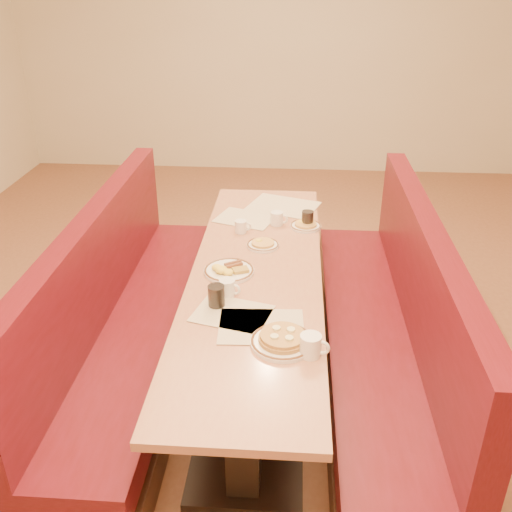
# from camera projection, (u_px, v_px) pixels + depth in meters

# --- Properties ---
(ground) EXTENTS (8.00, 8.00, 0.00)m
(ground) POSITION_uv_depth(u_px,v_px,m) (256.00, 383.00, 3.40)
(ground) COLOR #9E6647
(ground) RESTS_ON ground
(room_envelope) EXTENTS (6.04, 8.04, 2.82)m
(room_envelope) POSITION_uv_depth(u_px,v_px,m) (256.00, 39.00, 2.52)
(room_envelope) COLOR beige
(room_envelope) RESTS_ON ground
(diner_table) EXTENTS (0.70, 2.50, 0.75)m
(diner_table) POSITION_uv_depth(u_px,v_px,m) (256.00, 331.00, 3.23)
(diner_table) COLOR black
(diner_table) RESTS_ON ground
(booth_left) EXTENTS (0.55, 2.50, 1.05)m
(booth_left) POSITION_uv_depth(u_px,v_px,m) (129.00, 327.00, 3.28)
(booth_left) COLOR #4C3326
(booth_left) RESTS_ON ground
(booth_right) EXTENTS (0.55, 2.50, 1.05)m
(booth_right) POSITION_uv_depth(u_px,v_px,m) (386.00, 338.00, 3.19)
(booth_right) COLOR #4C3326
(booth_right) RESTS_ON ground
(placemat_near_left) EXTENTS (0.41, 0.35, 0.00)m
(placemat_near_left) POSITION_uv_depth(u_px,v_px,m) (232.00, 313.00, 2.70)
(placemat_near_left) COLOR beige
(placemat_near_left) RESTS_ON diner_table
(placemat_near_right) EXTENTS (0.40, 0.31, 0.00)m
(placemat_near_right) POSITION_uv_depth(u_px,v_px,m) (261.00, 326.00, 2.60)
(placemat_near_right) COLOR beige
(placemat_near_right) RESTS_ON diner_table
(placemat_far_left) EXTENTS (0.43, 0.37, 0.00)m
(placemat_far_left) POSITION_uv_depth(u_px,v_px,m) (245.00, 218.00, 3.70)
(placemat_far_left) COLOR beige
(placemat_far_left) RESTS_ON diner_table
(placemat_far_right) EXTENTS (0.53, 0.46, 0.00)m
(placemat_far_right) POSITION_uv_depth(u_px,v_px,m) (283.00, 206.00, 3.89)
(placemat_far_right) COLOR beige
(placemat_far_right) RESTS_ON diner_table
(pancake_plate) EXTENTS (0.28, 0.28, 0.06)m
(pancake_plate) POSITION_uv_depth(u_px,v_px,m) (283.00, 340.00, 2.48)
(pancake_plate) COLOR white
(pancake_plate) RESTS_ON diner_table
(eggs_plate) EXTENTS (0.27, 0.27, 0.05)m
(eggs_plate) POSITION_uv_depth(u_px,v_px,m) (229.00, 270.00, 3.05)
(eggs_plate) COLOR white
(eggs_plate) RESTS_ON diner_table
(extra_plate_mid) EXTENTS (0.20, 0.20, 0.04)m
(extra_plate_mid) POSITION_uv_depth(u_px,v_px,m) (306.00, 225.00, 3.58)
(extra_plate_mid) COLOR white
(extra_plate_mid) RESTS_ON diner_table
(extra_plate_far) EXTENTS (0.19, 0.19, 0.04)m
(extra_plate_far) POSITION_uv_depth(u_px,v_px,m) (263.00, 244.00, 3.34)
(extra_plate_far) COLOR white
(extra_plate_far) RESTS_ON diner_table
(coffee_mug_a) EXTENTS (0.13, 0.09, 0.10)m
(coffee_mug_a) POSITION_uv_depth(u_px,v_px,m) (311.00, 345.00, 2.39)
(coffee_mug_a) COLOR white
(coffee_mug_a) RESTS_ON diner_table
(coffee_mug_b) EXTENTS (0.11, 0.08, 0.09)m
(coffee_mug_b) POSITION_uv_depth(u_px,v_px,m) (228.00, 287.00, 2.83)
(coffee_mug_b) COLOR white
(coffee_mug_b) RESTS_ON diner_table
(coffee_mug_c) EXTENTS (0.11, 0.08, 0.09)m
(coffee_mug_c) POSITION_uv_depth(u_px,v_px,m) (277.00, 218.00, 3.60)
(coffee_mug_c) COLOR white
(coffee_mug_c) RESTS_ON diner_table
(coffee_mug_d) EXTENTS (0.10, 0.07, 0.08)m
(coffee_mug_d) POSITION_uv_depth(u_px,v_px,m) (241.00, 226.00, 3.50)
(coffee_mug_d) COLOR white
(coffee_mug_d) RESTS_ON diner_table
(soda_tumbler_near) EXTENTS (0.08, 0.08, 0.11)m
(soda_tumbler_near) POSITION_uv_depth(u_px,v_px,m) (216.00, 296.00, 2.74)
(soda_tumbler_near) COLOR black
(soda_tumbler_near) RESTS_ON diner_table
(soda_tumbler_mid) EXTENTS (0.07, 0.07, 0.10)m
(soda_tumbler_mid) POSITION_uv_depth(u_px,v_px,m) (307.00, 219.00, 3.58)
(soda_tumbler_mid) COLOR black
(soda_tumbler_mid) RESTS_ON diner_table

